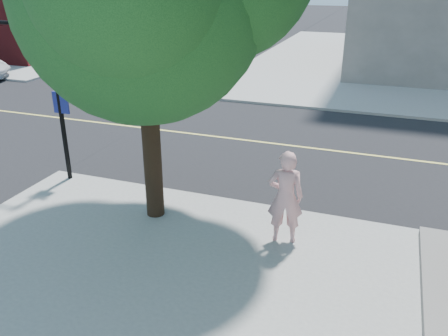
% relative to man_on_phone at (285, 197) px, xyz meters
% --- Properties ---
extents(ground, '(140.00, 140.00, 0.00)m').
position_rel_man_on_phone_xyz_m(ground, '(-5.74, 1.41, -1.11)').
color(ground, black).
rests_on(ground, ground).
extents(road_ew, '(140.00, 9.00, 0.01)m').
position_rel_man_on_phone_xyz_m(road_ew, '(-5.74, 5.91, -1.10)').
color(road_ew, black).
rests_on(road_ew, ground).
extents(sidewalk_nw, '(26.00, 25.00, 0.12)m').
position_rel_man_on_phone_xyz_m(sidewalk_nw, '(-28.74, 22.91, -1.05)').
color(sidewalk_nw, gray).
rests_on(sidewalk_nw, ground).
extents(man_on_phone, '(0.80, 0.62, 1.97)m').
position_rel_man_on_phone_xyz_m(man_on_phone, '(0.00, 0.00, 0.00)').
color(man_on_phone, '#DFA0A3').
rests_on(man_on_phone, sidewalk_se).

